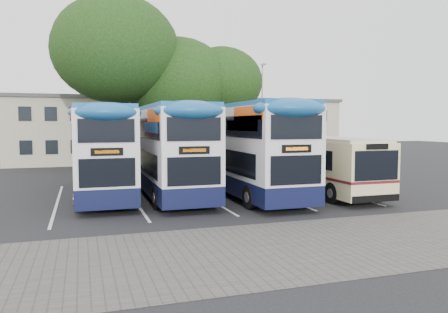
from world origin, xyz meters
name	(u,v)px	position (x,y,z in m)	size (l,w,h in m)	color
ground	(316,209)	(0.00, 0.00, 0.00)	(120.00, 120.00, 0.00)	black
paving_strip	(341,242)	(-2.00, -5.00, 0.01)	(40.00, 6.00, 0.01)	#595654
bay_lines	(202,195)	(-3.75, 5.00, 0.01)	(14.12, 11.00, 0.01)	silver
depot_building	(180,129)	(0.00, 26.99, 3.15)	(32.40, 8.40, 6.20)	#BCB497
lamp_post	(262,108)	(6.00, 19.97, 5.08)	(0.25, 1.05, 9.06)	gray
tree_left	(116,50)	(-7.02, 17.05, 9.12)	(9.34, 9.34, 13.10)	black
tree_mid	(178,83)	(-2.19, 18.00, 6.94)	(8.38, 8.38, 10.51)	black
tree_right	(222,82)	(1.52, 18.06, 7.09)	(6.76, 6.76, 9.99)	black
bus_dd_left	(101,148)	(-8.68, 6.28, 2.47)	(2.61, 10.76, 4.48)	#0E1234
bus_dd_mid	(168,147)	(-5.40, 5.58, 2.51)	(2.65, 10.94, 4.56)	#0E1234
bus_dd_right	(245,145)	(-1.56, 4.47, 2.57)	(2.71, 11.18, 4.66)	#0E1234
bus_single	(316,161)	(2.44, 4.21, 1.69)	(2.54, 9.99, 2.98)	beige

